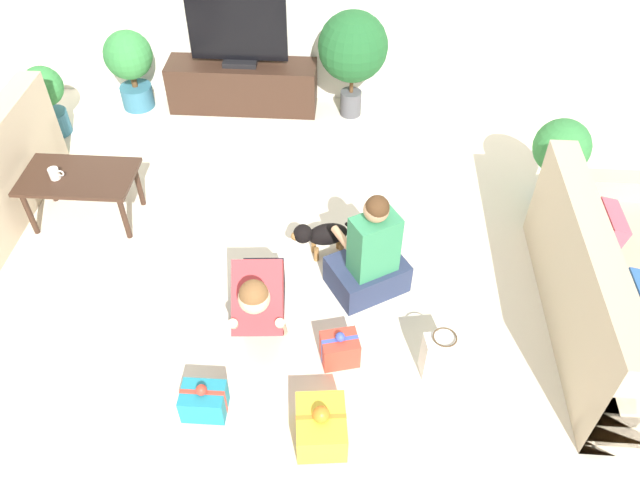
{
  "coord_description": "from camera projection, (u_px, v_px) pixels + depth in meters",
  "views": [
    {
      "loc": [
        0.62,
        -3.08,
        3.47
      ],
      "look_at": [
        0.41,
        0.01,
        0.45
      ],
      "focal_mm": 35.0,
      "sensor_mm": 36.0,
      "label": 1
    }
  ],
  "objects": [
    {
      "name": "ground_plane",
      "position": [
        265.0,
        282.0,
        4.65
      ],
      "size": [
        16.0,
        16.0,
        0.0
      ],
      "primitive_type": "plane",
      "color": "beige"
    },
    {
      "name": "dog",
      "position": [
        321.0,
        235.0,
        4.71
      ],
      "size": [
        0.5,
        0.24,
        0.33
      ],
      "rotation": [
        0.0,
        0.0,
        5.0
      ],
      "color": "black",
      "rests_on": "ground_plane"
    },
    {
      "name": "tv_console",
      "position": [
        243.0,
        86.0,
        6.2
      ],
      "size": [
        1.46,
        0.38,
        0.48
      ],
      "color": "#382319",
      "rests_on": "ground_plane"
    },
    {
      "name": "gift_box_a",
      "position": [
        204.0,
        401.0,
        3.81
      ],
      "size": [
        0.27,
        0.2,
        0.26
      ],
      "rotation": [
        0.0,
        0.0,
        0.01
      ],
      "color": "teal",
      "rests_on": "ground_plane"
    },
    {
      "name": "coffee_table",
      "position": [
        79.0,
        181.0,
        4.89
      ],
      "size": [
        0.88,
        0.52,
        0.45
      ],
      "color": "#382319",
      "rests_on": "ground_plane"
    },
    {
      "name": "sofa_right",
      "position": [
        616.0,
        296.0,
        4.15
      ],
      "size": [
        0.88,
        1.97,
        0.86
      ],
      "rotation": [
        0.0,
        0.0,
        1.57
      ],
      "color": "#C6B293",
      "rests_on": "ground_plane"
    },
    {
      "name": "mug",
      "position": [
        55.0,
        174.0,
        4.79
      ],
      "size": [
        0.12,
        0.08,
        0.09
      ],
      "color": "silver",
      "rests_on": "coffee_table"
    },
    {
      "name": "tv",
      "position": [
        238.0,
        32.0,
        5.8
      ],
      "size": [
        0.93,
        0.2,
        0.73
      ],
      "color": "black",
      "rests_on": "tv_console"
    },
    {
      "name": "potted_plant_corner_left",
      "position": [
        45.0,
        96.0,
        5.77
      ],
      "size": [
        0.38,
        0.38,
        0.69
      ],
      "color": "#336B84",
      "rests_on": "ground_plane"
    },
    {
      "name": "potted_plant_back_right",
      "position": [
        353.0,
        49.0,
        5.79
      ],
      "size": [
        0.66,
        0.66,
        1.05
      ],
      "color": "#4C4C51",
      "rests_on": "ground_plane"
    },
    {
      "name": "gift_box_b",
      "position": [
        321.0,
        426.0,
        3.67
      ],
      "size": [
        0.33,
        0.38,
        0.31
      ],
      "rotation": [
        0.0,
        0.0,
        0.11
      ],
      "color": "yellow",
      "rests_on": "ground_plane"
    },
    {
      "name": "potted_plant_corner_right",
      "position": [
        560.0,
        151.0,
        4.97
      ],
      "size": [
        0.45,
        0.45,
        0.78
      ],
      "color": "#336B84",
      "rests_on": "ground_plane"
    },
    {
      "name": "gift_box_c",
      "position": [
        340.0,
        349.0,
        4.08
      ],
      "size": [
        0.28,
        0.24,
        0.27
      ],
      "rotation": [
        0.0,
        0.0,
        0.26
      ],
      "color": "red",
      "rests_on": "ground_plane"
    },
    {
      "name": "person_sitting",
      "position": [
        370.0,
        258.0,
        4.4
      ],
      "size": [
        0.65,
        0.62,
        0.9
      ],
      "rotation": [
        0.0,
        0.0,
        3.68
      ],
      "color": "#283351",
      "rests_on": "ground_plane"
    },
    {
      "name": "person_kneeling",
      "position": [
        260.0,
        297.0,
        4.11
      ],
      "size": [
        0.38,
        0.79,
        0.77
      ],
      "rotation": [
        0.0,
        0.0,
        0.08
      ],
      "color": "#23232D",
      "rests_on": "ground_plane"
    },
    {
      "name": "potted_plant_back_left",
      "position": [
        130.0,
        63.0,
        6.05
      ],
      "size": [
        0.47,
        0.47,
        0.8
      ],
      "color": "#336B84",
      "rests_on": "ground_plane"
    },
    {
      "name": "gift_bag_a",
      "position": [
        441.0,
        355.0,
        3.97
      ],
      "size": [
        0.26,
        0.18,
        0.36
      ],
      "rotation": [
        0.0,
        0.0,
        0.18
      ],
      "color": "white",
      "rests_on": "ground_plane"
    }
  ]
}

